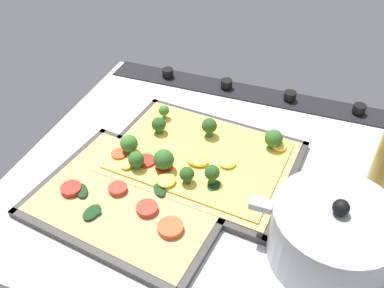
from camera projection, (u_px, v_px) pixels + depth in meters
The scene contains 7 objects.
ground_plane at pixel (221, 182), 79.60cm from camera, with size 77.10×65.77×3.00cm, color silver.
stove_control_panel at pixel (257, 93), 99.41cm from camera, with size 74.01×7.00×2.60cm.
baking_tray_front at pixel (200, 160), 81.45cm from camera, with size 38.81×30.79×1.30cm.
broccoli_pizza at pixel (197, 155), 80.43cm from camera, with size 36.18×28.17×5.75cm.
baking_tray_back at pixel (133, 199), 73.59cm from camera, with size 36.67×30.36×1.30cm.
veggie_pizza_back at pixel (133, 196), 73.28cm from camera, with size 33.96×27.65×1.90cm.
cooking_pot at pixel (331, 235), 61.81cm from camera, with size 25.48×18.65×12.40cm.
Camera 1 is at (-14.13, 54.81, 55.20)cm, focal length 38.91 mm.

